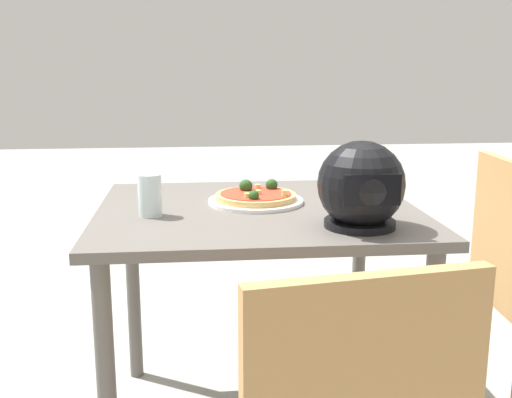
# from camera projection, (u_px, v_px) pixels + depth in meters

# --- Properties ---
(dining_table) EXTENTS (0.99, 0.86, 0.75)m
(dining_table) POSITION_uv_depth(u_px,v_px,m) (258.00, 237.00, 1.95)
(dining_table) COLOR #5B5651
(dining_table) RESTS_ON ground
(pizza_plate) EXTENTS (0.31, 0.31, 0.01)m
(pizza_plate) POSITION_uv_depth(u_px,v_px,m) (254.00, 201.00, 1.98)
(pizza_plate) COLOR white
(pizza_plate) RESTS_ON dining_table
(pizza) EXTENTS (0.26, 0.26, 0.06)m
(pizza) POSITION_uv_depth(u_px,v_px,m) (255.00, 195.00, 1.98)
(pizza) COLOR tan
(pizza) RESTS_ON pizza_plate
(motorcycle_helmet) EXTENTS (0.24, 0.24, 0.24)m
(motorcycle_helmet) POSITION_uv_depth(u_px,v_px,m) (361.00, 187.00, 1.67)
(motorcycle_helmet) COLOR black
(motorcycle_helmet) RESTS_ON dining_table
(drinking_glass) EXTENTS (0.07, 0.07, 0.12)m
(drinking_glass) POSITION_uv_depth(u_px,v_px,m) (150.00, 195.00, 1.81)
(drinking_glass) COLOR silver
(drinking_glass) RESTS_ON dining_table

